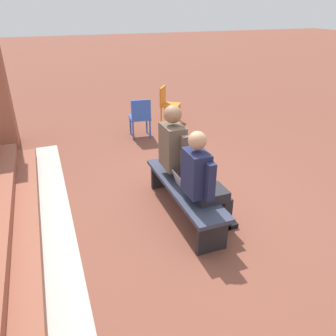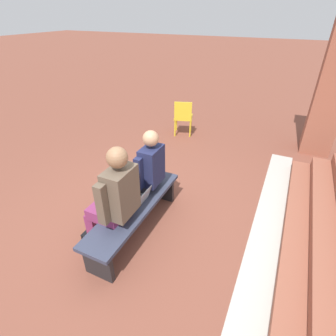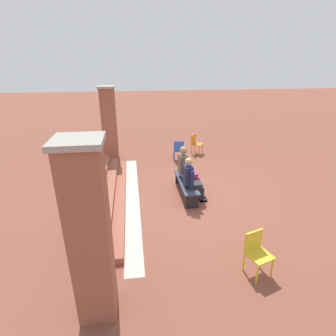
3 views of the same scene
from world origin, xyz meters
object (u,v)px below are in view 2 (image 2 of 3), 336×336
at_px(person_adult, 114,198).
at_px(laptop, 138,199).
at_px(bench, 135,211).
at_px(person_student, 145,171).
at_px(plastic_chair_far_left, 183,116).

relative_size(person_adult, laptop, 4.48).
height_order(bench, person_student, person_student).
bearing_deg(laptop, person_student, -167.08).
distance_m(bench, person_student, 0.55).
bearing_deg(bench, person_adult, -13.26).
relative_size(bench, laptop, 5.62).
bearing_deg(bench, laptop, 169.62).
distance_m(person_student, plastic_chair_far_left, 2.92).
relative_size(bench, person_student, 1.35).
bearing_deg(person_adult, plastic_chair_far_left, -170.38).
xyz_separation_m(person_student, plastic_chair_far_left, (-2.85, -0.61, -0.23)).
relative_size(person_adult, plastic_chair_far_left, 1.71).
bearing_deg(plastic_chair_far_left, laptop, 12.18).
bearing_deg(person_adult, laptop, 167.24).
bearing_deg(bench, plastic_chair_far_left, -168.26).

